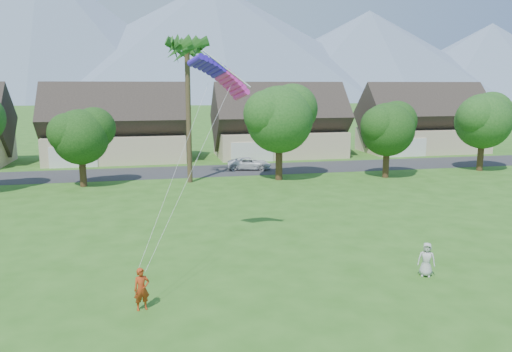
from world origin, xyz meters
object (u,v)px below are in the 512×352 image
object	(u,v)px
parked_car	(249,164)
parafoil_kite	(221,74)
watcher	(426,259)
kite_flyer	(142,289)

from	to	relation	value
parked_car	parafoil_kite	distance (m)	25.94
parafoil_kite	parked_car	bearing A→B (deg)	56.41
watcher	parafoil_kite	bearing A→B (deg)	172.61
kite_flyer	parafoil_kite	xyz separation A→B (m)	(4.15, 6.96, 8.23)
kite_flyer	parked_car	distance (m)	32.38
watcher	parafoil_kite	size ratio (longest dim) A/B	0.44
kite_flyer	watcher	xyz separation A→B (m)	(12.49, 0.82, -0.05)
watcher	parked_car	bearing A→B (deg)	123.03
parked_car	parafoil_kite	world-z (taller)	parafoil_kite
watcher	parafoil_kite	distance (m)	13.26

